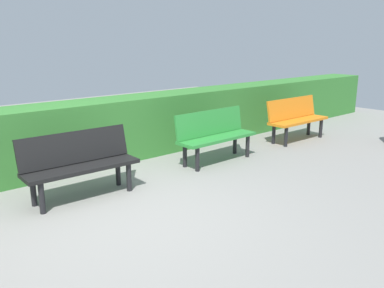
# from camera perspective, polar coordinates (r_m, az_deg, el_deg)

# --- Properties ---
(ground_plane) EXTENTS (19.38, 19.38, 0.00)m
(ground_plane) POSITION_cam_1_polar(r_m,az_deg,el_deg) (4.87, -9.83, -10.09)
(ground_plane) COLOR gray
(bench_orange) EXTENTS (1.50, 0.48, 0.86)m
(bench_orange) POSITION_cam_1_polar(r_m,az_deg,el_deg) (8.55, 14.48, 3.73)
(bench_orange) COLOR orange
(bench_orange) RESTS_ON ground_plane
(bench_green) EXTENTS (1.51, 0.48, 0.86)m
(bench_green) POSITION_cam_1_polar(r_m,az_deg,el_deg) (6.82, 3.22, 1.51)
(bench_green) COLOR #2D8C38
(bench_green) RESTS_ON ground_plane
(bench_black) EXTENTS (1.50, 0.50, 0.86)m
(bench_black) POSITION_cam_1_polar(r_m,az_deg,el_deg) (5.44, -15.64, -2.40)
(bench_black) COLOR black
(bench_black) RESTS_ON ground_plane
(hedge_row) EXTENTS (15.38, 0.77, 1.05)m
(hedge_row) POSITION_cam_1_polar(r_m,az_deg,el_deg) (7.01, -11.46, 1.96)
(hedge_row) COLOR #387F33
(hedge_row) RESTS_ON ground_plane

